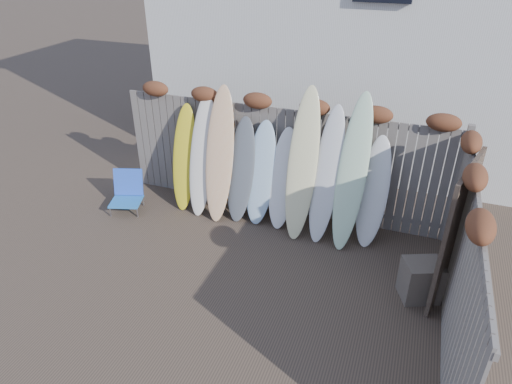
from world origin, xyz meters
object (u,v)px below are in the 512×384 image
(beach_chair, at_px, (127,192))
(surfboard_0, at_px, (184,158))
(wooden_crate, at_px, (421,280))
(lattice_panel, at_px, (455,232))

(beach_chair, height_order, surfboard_0, surfboard_0)
(wooden_crate, xyz_separation_m, lattice_panel, (0.31, 0.26, 0.73))
(surfboard_0, bearing_deg, wooden_crate, -21.38)
(beach_chair, xyz_separation_m, surfboard_0, (0.98, 0.54, 0.62))
(wooden_crate, relative_size, surfboard_0, 0.30)
(wooden_crate, xyz_separation_m, surfboard_0, (-4.36, 1.22, 0.66))
(wooden_crate, bearing_deg, surfboard_0, 164.38)
(beach_chair, relative_size, surfboard_0, 0.37)
(wooden_crate, bearing_deg, beach_chair, 172.80)
(lattice_panel, xyz_separation_m, surfboard_0, (-4.67, 0.96, -0.07))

